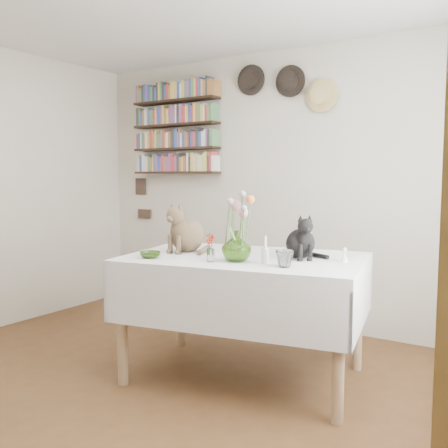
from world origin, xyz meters
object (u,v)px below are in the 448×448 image
Objects in this scene: black_cat at (300,236)px; flower_vase at (237,246)px; bookshelf_unit at (176,129)px; dining_table at (245,286)px; tabby_cat at (188,226)px.

black_cat is 0.44m from flower_vase.
black_cat is at bearing -30.00° from bookshelf_unit.
black_cat is 1.52× the size of flower_vase.
dining_table is at bearing 106.20° from flower_vase.
dining_table is 8.84× the size of flower_vase.
flower_vase is (0.06, -0.20, 0.30)m from dining_table.
black_cat is 0.30× the size of bookshelf_unit.
black_cat is at bearing 21.04° from dining_table.
black_cat is at bearing 49.36° from flower_vase.
bookshelf_unit is at bearing 135.03° from tabby_cat.
flower_vase is at bearing -41.64° from bookshelf_unit.
flower_vase is (-0.28, -0.33, -0.05)m from black_cat.
bookshelf_unit is at bearing 138.36° from flower_vase.
black_cat reaches higher than dining_table.
tabby_cat is 0.55m from flower_vase.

